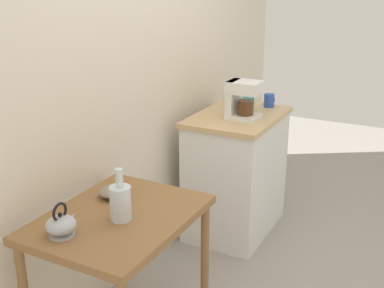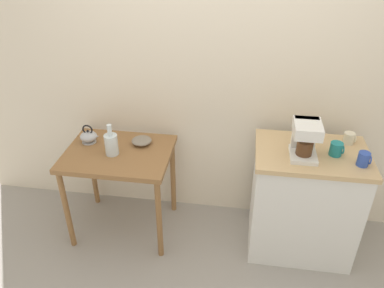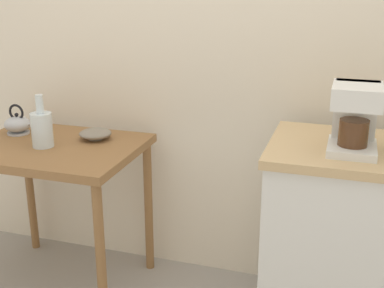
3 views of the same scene
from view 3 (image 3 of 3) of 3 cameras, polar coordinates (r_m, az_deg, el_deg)
back_wall at (r=2.49m, az=4.85°, el=15.16°), size 4.40×0.10×2.80m
wooden_table at (r=2.55m, az=-15.11°, el=-2.25°), size 0.81×0.63×0.77m
kitchen_counter at (r=2.28m, az=18.41°, el=-11.14°), size 0.80×0.56×0.90m
bowl_stoneware at (r=2.55m, az=-10.82°, el=1.15°), size 0.16×0.16×0.05m
teakettle at (r=2.74m, az=-19.00°, el=2.12°), size 0.16×0.13×0.16m
glass_carafe_vase at (r=2.48m, az=-16.54°, el=1.69°), size 0.10×0.10×0.25m
coffee_maker at (r=2.01m, az=17.88°, el=3.16°), size 0.18×0.22×0.26m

